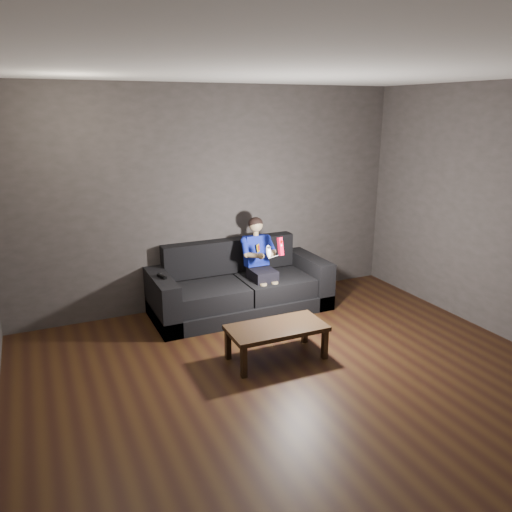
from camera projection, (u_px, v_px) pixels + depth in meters
name	position (u px, v px, depth m)	size (l,w,h in m)	color
floor	(315.00, 398.00, 4.33)	(5.00, 5.00, 0.00)	black
back_wall	(213.00, 199.00, 6.13)	(5.00, 0.04, 2.70)	#35312F
ceiling	(327.00, 67.00, 3.56)	(5.00, 5.00, 0.02)	white
sofa	(239.00, 289.00, 6.14)	(2.16, 0.93, 0.83)	black
child	(259.00, 256.00, 6.07)	(0.42, 0.52, 1.04)	black
wii_remote_red	(280.00, 246.00, 5.69)	(0.07, 0.09, 0.21)	red
nunchuk_white	(268.00, 252.00, 5.65)	(0.06, 0.09, 0.16)	white
wii_remote_black	(162.00, 276.00, 5.59)	(0.08, 0.17, 0.03)	black
coffee_table	(277.00, 330.00, 4.93)	(0.98, 0.50, 0.35)	black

